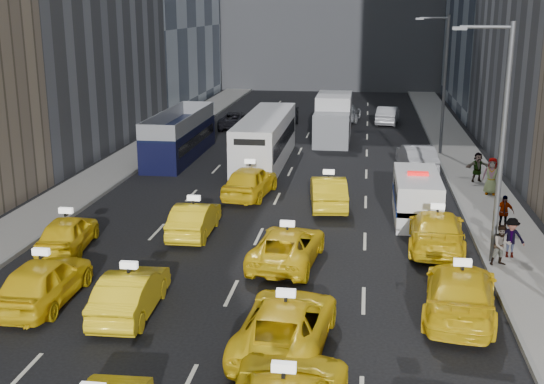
{
  "coord_description": "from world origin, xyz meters",
  "views": [
    {
      "loc": [
        4.35,
        -13.22,
        9.48
      ],
      "look_at": [
        0.58,
        13.97,
        2.0
      ],
      "focal_mm": 45.0,
      "sensor_mm": 36.0,
      "label": 1
    }
  ],
  "objects": [
    {
      "name": "box_truck",
      "position": [
        2.01,
        36.02,
        1.62
      ],
      "size": [
        3.11,
        7.39,
        3.29
      ],
      "rotation": [
        0.0,
        0.0,
        0.09
      ],
      "color": "silver",
      "rests_on": "ground"
    },
    {
      "name": "taxi_10",
      "position": [
        2.3,
        4.43,
        0.73
      ],
      "size": [
        2.85,
        5.46,
        1.47
      ],
      "primitive_type": "imported",
      "rotation": [
        0.0,
        0.0,
        3.06
      ],
      "color": "yellow",
      "rests_on": "ground"
    },
    {
      "name": "taxi_8",
      "position": [
        -5.94,
        6.35,
        0.79
      ],
      "size": [
        1.92,
        4.67,
        1.58
      ],
      "primitive_type": "imported",
      "rotation": [
        0.0,
        0.0,
        3.15
      ],
      "color": "yellow",
      "rests_on": "ground"
    },
    {
      "name": "taxi_11",
      "position": [
        7.51,
        7.31,
        0.78
      ],
      "size": [
        2.91,
        5.63,
        1.56
      ],
      "primitive_type": "imported",
      "rotation": [
        0.0,
        0.0,
        3.0
      ],
      "color": "yellow",
      "rests_on": "ground"
    },
    {
      "name": "curb_east",
      "position": [
        9.05,
        25.0,
        0.09
      ],
      "size": [
        0.15,
        90.0,
        0.18
      ],
      "primitive_type": "cube",
      "color": "slate",
      "rests_on": "ground"
    },
    {
      "name": "streetlight_far",
      "position": [
        9.18,
        32.0,
        4.92
      ],
      "size": [
        2.15,
        0.22,
        9.0
      ],
      "color": "#595B60",
      "rests_on": "ground"
    },
    {
      "name": "streetlight_near",
      "position": [
        9.18,
        12.0,
        4.92
      ],
      "size": [
        2.15,
        0.22,
        9.0
      ],
      "color": "#595B60",
      "rests_on": "ground"
    },
    {
      "name": "taxi_16",
      "position": [
        -1.42,
        20.19,
        0.82
      ],
      "size": [
        2.53,
        5.04,
        1.65
      ],
      "primitive_type": "imported",
      "rotation": [
        0.0,
        0.0,
        3.02
      ],
      "color": "yellow",
      "rests_on": "ground"
    },
    {
      "name": "taxi_12",
      "position": [
        -7.36,
        11.36,
        0.71
      ],
      "size": [
        2.18,
        4.36,
        1.42
      ],
      "primitive_type": "imported",
      "rotation": [
        0.0,
        0.0,
        3.26
      ],
      "color": "yellow",
      "rests_on": "ground"
    },
    {
      "name": "double_decker",
      "position": [
        -7.49,
        28.87,
        1.46
      ],
      "size": [
        2.37,
        10.15,
        2.95
      ],
      "rotation": [
        0.0,
        0.0,
        0.01
      ],
      "color": "black",
      "rests_on": "ground"
    },
    {
      "name": "pedestrian_3",
      "position": [
        10.39,
        16.01,
        0.91
      ],
      "size": [
        0.9,
        0.44,
        1.52
      ],
      "primitive_type": "imported",
      "rotation": [
        0.0,
        0.0,
        -0.04
      ],
      "color": "gray",
      "rests_on": "sidewalk_east"
    },
    {
      "name": "taxi_13",
      "position": [
        -2.76,
        13.87,
        0.71
      ],
      "size": [
        1.57,
        4.34,
        1.42
      ],
      "primitive_type": "imported",
      "rotation": [
        0.0,
        0.0,
        3.16
      ],
      "color": "yellow",
      "rests_on": "ground"
    },
    {
      "name": "misc_car_0",
      "position": [
        7.43,
        27.07,
        0.82
      ],
      "size": [
        2.31,
        5.13,
        1.63
      ],
      "primitive_type": "imported",
      "rotation": [
        0.0,
        0.0,
        3.26
      ],
      "color": "#94969B",
      "rests_on": "ground"
    },
    {
      "name": "misc_car_2",
      "position": [
        2.77,
        45.16,
        0.72
      ],
      "size": [
        2.42,
        5.11,
        1.44
      ],
      "primitive_type": "imported",
      "rotation": [
        0.0,
        0.0,
        3.06
      ],
      "color": "gray",
      "rests_on": "ground"
    },
    {
      "name": "taxi_14",
      "position": [
        1.57,
        11.04,
        0.69
      ],
      "size": [
        2.78,
        5.16,
        1.38
      ],
      "primitive_type": "imported",
      "rotation": [
        0.0,
        0.0,
        3.04
      ],
      "color": "yellow",
      "rests_on": "ground"
    },
    {
      "name": "curb_west",
      "position": [
        -9.05,
        25.0,
        0.09
      ],
      "size": [
        0.15,
        90.0,
        0.18
      ],
      "primitive_type": "cube",
      "color": "slate",
      "rests_on": "ground"
    },
    {
      "name": "pedestrian_1",
      "position": [
        9.52,
        11.58,
        0.93
      ],
      "size": [
        0.84,
        0.62,
        1.56
      ],
      "primitive_type": "imported",
      "rotation": [
        0.0,
        0.0,
        0.3
      ],
      "color": "gray",
      "rests_on": "sidewalk_east"
    },
    {
      "name": "pedestrian_2",
      "position": [
        10.04,
        12.52,
        0.94
      ],
      "size": [
        1.05,
        0.51,
        1.57
      ],
      "primitive_type": "imported",
      "rotation": [
        0.0,
        0.0,
        -0.09
      ],
      "color": "gray",
      "rests_on": "sidewalk_east"
    },
    {
      "name": "misc_car_3",
      "position": [
        -2.32,
        44.26,
        0.83
      ],
      "size": [
        2.42,
        5.03,
        1.66
      ],
      "primitive_type": "imported",
      "rotation": [
        0.0,
        0.0,
        3.24
      ],
      "color": "black",
      "rests_on": "ground"
    },
    {
      "name": "taxi_15",
      "position": [
        7.34,
        13.55,
        0.78
      ],
      "size": [
        2.54,
        5.49,
        1.55
      ],
      "primitive_type": "imported",
      "rotation": [
        0.0,
        0.0,
        3.07
      ],
      "color": "yellow",
      "rests_on": "ground"
    },
    {
      "name": "taxi_17",
      "position": [
        2.67,
        18.84,
        0.78
      ],
      "size": [
        2.17,
        4.86,
        1.55
      ],
      "primitive_type": "imported",
      "rotation": [
        0.0,
        0.0,
        3.26
      ],
      "color": "yellow",
      "rests_on": "ground"
    },
    {
      "name": "misc_car_1",
      "position": [
        -6.03,
        40.21,
        0.68
      ],
      "size": [
        2.46,
        5.0,
        1.37
      ],
      "primitive_type": "imported",
      "rotation": [
        0.0,
        0.0,
        3.18
      ],
      "color": "black",
      "rests_on": "ground"
    },
    {
      "name": "misc_car_4",
      "position": [
        6.16,
        44.06,
        0.75
      ],
      "size": [
        2.16,
        4.74,
        1.51
      ],
      "primitive_type": "imported",
      "rotation": [
        0.0,
        0.0,
        3.02
      ],
      "color": "#9D9EA4",
      "rests_on": "ground"
    },
    {
      "name": "nypd_van",
      "position": [
        6.8,
        17.55,
        1.0
      ],
      "size": [
        2.71,
        5.4,
        2.22
      ],
      "rotation": [
        0.0,
        0.0,
        -0.14
      ],
      "color": "white",
      "rests_on": "ground"
    },
    {
      "name": "taxi_9",
      "position": [
        -2.85,
        5.99,
        0.72
      ],
      "size": [
        1.67,
        4.4,
        1.43
      ],
      "primitive_type": "imported",
      "rotation": [
        0.0,
        0.0,
        3.18
      ],
      "color": "yellow",
      "rests_on": "ground"
    },
    {
      "name": "pedestrian_4",
      "position": [
        10.85,
        21.85,
        1.1
      ],
      "size": [
        1.02,
        0.69,
        1.91
      ],
      "primitive_type": "imported",
      "rotation": [
        0.0,
        0.0,
        -0.21
      ],
      "color": "gray",
      "rests_on": "sidewalk_east"
    },
    {
      "name": "sidewalk_east",
      "position": [
        10.5,
        25.0,
        0.07
      ],
      "size": [
        3.0,
        90.0,
        0.15
      ],
      "primitive_type": "cube",
      "color": "gray",
      "rests_on": "ground"
    },
    {
      "name": "sidewalk_west",
      "position": [
        -10.5,
        25.0,
        0.07
      ],
      "size": [
        3.0,
        90.0,
        0.15
      ],
      "primitive_type": "cube",
      "color": "gray",
      "rests_on": "ground"
    },
    {
      "name": "pedestrian_5",
      "position": [
        10.55,
        24.46,
        0.97
      ],
      "size": [
        1.57,
        0.86,
        1.63
      ],
      "primitive_type": "imported",
      "rotation": [
        0.0,
        0.0,
        0.3
      ],
      "color": "gray",
      "rests_on": "sidewalk_east"
    },
    {
      "name": "city_bus",
      "position": [
        -1.76,
        27.87,
        1.5
      ],
      "size": [
        3.52,
        11.93,
        3.04
      ],
      "rotation": [
        0.0,
        0.0,
        -0.09
      ],
      "color": "silver",
      "rests_on": "ground"
    }
  ]
}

